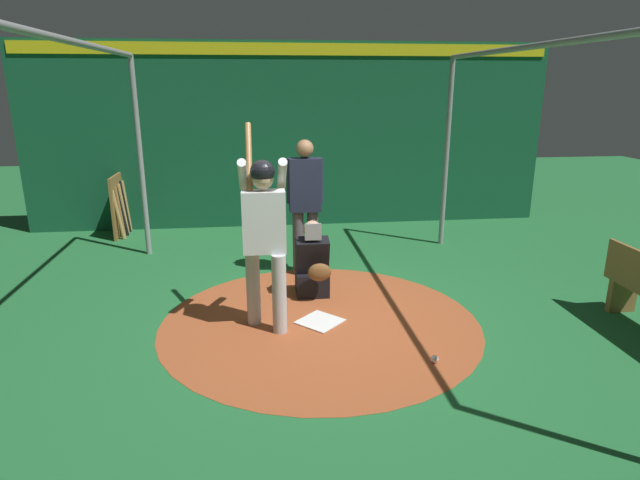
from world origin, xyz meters
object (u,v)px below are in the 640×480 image
Objects in this scene: batter at (264,228)px; home_plate at (320,321)px; bat_rack at (122,205)px; catcher at (312,266)px; baseball_0 at (435,359)px; umpire at (305,200)px.

home_plate is at bearing 94.36° from batter.
bat_rack is (-4.15, -2.42, -0.61)m from batter.
baseball_0 is at bearing 28.01° from catcher.
catcher is 0.52× the size of umpire.
umpire reaches higher than baseball_0.
bat_rack is at bearing -149.73° from batter.
home_plate is 0.23× the size of umpire.
catcher is 1.03m from umpire.
batter is at bearing -85.64° from home_plate.
bat_rack is at bearing -130.00° from umpire.
batter reaches higher than umpire.
home_plate is 0.20× the size of batter.
home_plate is 5.11m from bat_rack.
home_plate is 0.36× the size of bat_rack.
baseball_0 is (1.01, 0.97, 0.03)m from home_plate.
catcher is at bearing 0.85° from umpire.
batter is 29.03× the size of baseball_0.
catcher is 2.08m from baseball_0.
umpire is at bearing 50.00° from bat_rack.
bat_rack is at bearing -137.67° from catcher.
umpire reaches higher than catcher.
umpire reaches higher than bat_rack.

